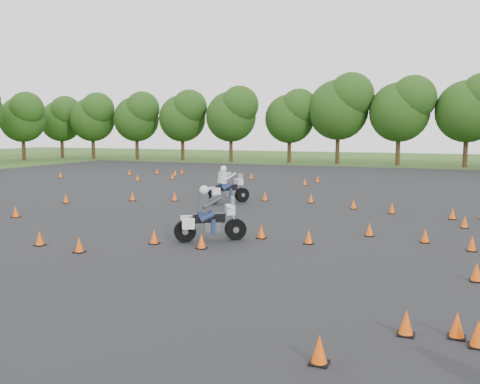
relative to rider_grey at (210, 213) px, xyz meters
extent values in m
plane|color=#2D5119|center=(-0.46, -0.18, -0.94)|extent=(140.00, 140.00, 0.00)
plane|color=black|center=(-0.46, 5.82, -0.93)|extent=(62.00, 62.00, 0.00)
cone|color=#F2520A|center=(8.02, -1.93, -0.71)|extent=(0.26, 0.26, 0.45)
cone|color=#F2520A|center=(7.90, 5.62, -0.71)|extent=(0.26, 0.26, 0.45)
cone|color=#F2520A|center=(0.23, -1.16, -0.71)|extent=(0.26, 0.26, 0.45)
cone|color=#F2520A|center=(3.20, 8.94, -0.71)|extent=(0.26, 0.26, 0.45)
cone|color=#F2520A|center=(-9.60, 1.28, -0.71)|extent=(0.26, 0.26, 0.45)
cone|color=#F2520A|center=(-2.97, -2.98, -0.71)|extent=(0.26, 0.26, 0.45)
cone|color=#F2520A|center=(-20.21, 16.65, -0.71)|extent=(0.26, 0.26, 0.45)
cone|color=#F2520A|center=(-12.94, 21.39, -0.71)|extent=(0.26, 0.26, 0.45)
cone|color=#F2520A|center=(7.89, -6.23, -0.71)|extent=(0.26, 0.26, 0.45)
cone|color=#F2520A|center=(-1.53, 18.12, -0.71)|extent=(0.26, 0.26, 0.45)
cone|color=#F2520A|center=(-11.72, 18.73, -0.71)|extent=(0.26, 0.26, 0.45)
cone|color=#F2520A|center=(-13.46, 16.76, -0.71)|extent=(0.26, 0.26, 0.45)
cone|color=#F2520A|center=(-15.13, 22.33, -0.71)|extent=(0.26, 0.26, 0.45)
cone|color=#F2520A|center=(1.44, 1.00, -0.71)|extent=(0.26, 0.26, 0.45)
cone|color=#F2520A|center=(-1.50, -1.09, -0.71)|extent=(0.26, 0.26, 0.45)
cone|color=#F2520A|center=(-7.94, 7.59, -0.71)|extent=(0.26, 0.26, 0.45)
cone|color=#F2520A|center=(-6.40, 21.07, -0.71)|extent=(0.26, 0.26, 0.45)
cone|color=#F2520A|center=(-10.56, 5.60, -0.71)|extent=(0.26, 0.26, 0.45)
cone|color=#F2520A|center=(5.00, 8.17, -0.71)|extent=(0.26, 0.26, 0.45)
cone|color=#F2520A|center=(-5.87, 8.32, -0.71)|extent=(0.26, 0.26, 0.45)
cone|color=#F2520A|center=(6.65, 2.32, -0.71)|extent=(0.26, 0.26, 0.45)
cone|color=#F2520A|center=(5.52, -7.87, -0.71)|extent=(0.26, 0.26, 0.45)
cone|color=#F2520A|center=(-1.54, 10.05, -0.71)|extent=(0.26, 0.26, 0.45)
cone|color=#F2520A|center=(8.03, 1.56, -0.71)|extent=(0.26, 0.26, 0.45)
cone|color=#F2520A|center=(6.70, -6.12, -0.71)|extent=(0.26, 0.26, 0.45)
cone|color=#F2520A|center=(3.15, 0.75, -0.71)|extent=(0.26, 0.26, 0.45)
cone|color=#F2520A|center=(-1.21, 20.30, -0.71)|extent=(0.26, 0.26, 0.45)
cone|color=#F2520A|center=(-13.23, 23.05, -0.71)|extent=(0.26, 0.26, 0.45)
cone|color=#F2520A|center=(-4.77, -2.66, -0.71)|extent=(0.26, 0.26, 0.45)
cone|color=#F2520A|center=(-4.01, 9.36, -0.71)|extent=(0.26, 0.26, 0.45)
cone|color=#F2520A|center=(-16.59, 20.50, -0.71)|extent=(0.26, 0.26, 0.45)
cone|color=#F2520A|center=(7.56, -5.92, -0.71)|extent=(0.26, 0.26, 0.45)
cone|color=#F2520A|center=(7.48, 7.50, -0.71)|extent=(0.26, 0.26, 0.45)
cone|color=#F2520A|center=(0.87, 10.15, -0.71)|extent=(0.26, 0.26, 0.45)
cone|color=#F2520A|center=(4.80, 2.75, -0.71)|extent=(0.26, 0.26, 0.45)
camera|label=1|loc=(7.33, -15.85, 2.78)|focal=40.00mm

